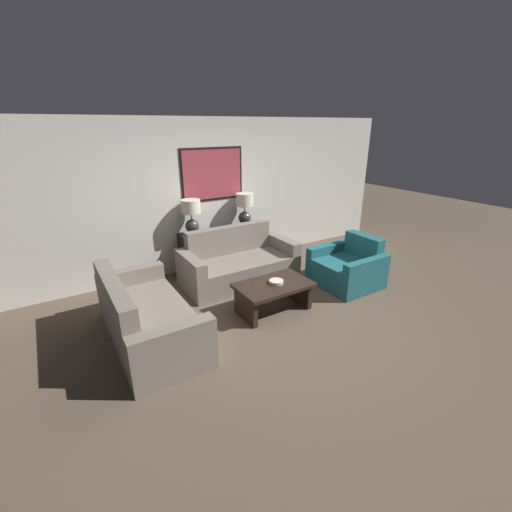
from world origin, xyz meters
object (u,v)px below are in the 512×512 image
object	(u,v)px
couch_by_side	(146,319)
table_lamp_right	(245,207)
console_table	(221,249)
armchair_near_back_wall	(348,268)
table_lamp_left	(191,214)
couch_by_back_wall	(238,264)
decorative_bowl	(276,282)
coffee_table	(274,291)

from	to	relation	value
couch_by_side	table_lamp_right	bearing A→B (deg)	34.06
console_table	armchair_near_back_wall	xyz separation A→B (m)	(1.48, -1.75, -0.09)
table_lamp_left	armchair_near_back_wall	world-z (taller)	table_lamp_left
couch_by_back_wall	armchair_near_back_wall	distance (m)	1.84
couch_by_back_wall	decorative_bowl	bearing A→B (deg)	-92.04
couch_by_side	coffee_table	world-z (taller)	couch_by_side
couch_by_side	coffee_table	bearing A→B (deg)	-8.03
couch_by_side	coffee_table	xyz separation A→B (m)	(1.74, -0.25, 0.01)
table_lamp_right	couch_by_back_wall	distance (m)	1.16
couch_by_side	table_lamp_left	bearing A→B (deg)	50.72
table_lamp_right	armchair_near_back_wall	world-z (taller)	table_lamp_right
decorative_bowl	couch_by_back_wall	bearing A→B (deg)	87.96
console_table	decorative_bowl	world-z (taller)	console_table
table_lamp_left	armchair_near_back_wall	bearing A→B (deg)	-41.26
coffee_table	armchair_near_back_wall	world-z (taller)	armchair_near_back_wall
table_lamp_right	armchair_near_back_wall	distance (m)	2.16
console_table	couch_by_back_wall	bearing A→B (deg)	-90.00
couch_by_back_wall	couch_by_side	xyz separation A→B (m)	(-1.82, -0.93, 0.00)
couch_by_back_wall	decorative_bowl	size ratio (longest dim) A/B	9.50
couch_by_side	armchair_near_back_wall	size ratio (longest dim) A/B	1.96
table_lamp_right	couch_by_back_wall	bearing A→B (deg)	-128.60
couch_by_back_wall	coffee_table	bearing A→B (deg)	-93.89
table_lamp_left	armchair_near_back_wall	size ratio (longest dim) A/B	0.61
coffee_table	decorative_bowl	xyz separation A→B (m)	(0.04, -0.01, 0.14)
console_table	coffee_table	xyz separation A→B (m)	(-0.08, -1.83, -0.06)
console_table	coffee_table	bearing A→B (deg)	-92.50
couch_by_side	couch_by_back_wall	bearing A→B (deg)	27.02
console_table	table_lamp_left	xyz separation A→B (m)	(-0.52, 0.00, 0.73)
decorative_bowl	armchair_near_back_wall	world-z (taller)	armchair_near_back_wall
coffee_table	armchair_near_back_wall	size ratio (longest dim) A/B	1.08
console_table	couch_by_side	distance (m)	2.41
couch_by_side	armchair_near_back_wall	world-z (taller)	couch_by_side
console_table	couch_by_back_wall	world-z (taller)	couch_by_back_wall
couch_by_side	decorative_bowl	world-z (taller)	couch_by_side
couch_by_side	decorative_bowl	distance (m)	1.80
coffee_table	decorative_bowl	distance (m)	0.15
decorative_bowl	armchair_near_back_wall	bearing A→B (deg)	3.06
table_lamp_left	couch_by_side	bearing A→B (deg)	-129.28
table_lamp_right	coffee_table	world-z (taller)	table_lamp_right
table_lamp_left	armchair_near_back_wall	distance (m)	2.78
console_table	couch_by_side	world-z (taller)	couch_by_side
coffee_table	armchair_near_back_wall	bearing A→B (deg)	2.72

